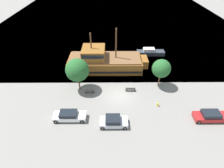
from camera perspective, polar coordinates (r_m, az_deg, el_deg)
The scene contains 12 objects.
ground_plane at distance 30.25m, azimuth 2.74°, elevation -4.10°, with size 160.00×160.00×0.00m, color gray.
water_surface at distance 69.56m, azimuth 1.02°, elevation 20.73°, with size 80.00×80.00×0.00m, color slate.
pirate_ship at distance 36.72m, azimuth -2.66°, elevation 7.43°, with size 16.34×5.99×8.70m.
moored_boat_dockside at distance 43.50m, azimuth 12.35°, elevation 10.08°, with size 6.51×1.87×1.66m.
parked_car_curb_front at distance 29.84m, azimuth 29.54°, elevation -9.08°, with size 4.90×1.86×1.48m.
parked_car_curb_mid at distance 25.42m, azimuth 0.47°, elevation -12.09°, with size 4.00×1.98×1.47m.
parked_car_curb_rear at distance 26.84m, azimuth -13.74°, elevation -10.03°, with size 4.79×1.78×1.45m.
fire_hydrant at distance 29.19m, azimuth 14.71°, elevation -6.38°, with size 0.42×0.25×0.76m.
bench_promenade_east at distance 30.90m, azimuth -7.28°, elevation -2.32°, with size 1.54×0.45×0.85m.
bench_promenade_west at distance 31.24m, azimuth 6.03°, elevation -1.67°, with size 1.72×0.45×0.85m.
tree_row_east at distance 30.10m, azimuth -11.26°, elevation 4.45°, with size 3.99×3.99×6.01m.
tree_row_mideast at distance 31.69m, azimuth 15.79°, elevation 4.87°, with size 3.26×3.26×5.35m.
Camera 1 is at (-1.58, -22.59, 20.07)m, focal length 28.00 mm.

